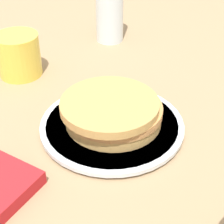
{
  "coord_description": "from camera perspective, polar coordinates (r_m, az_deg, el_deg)",
  "views": [
    {
      "loc": [
        -0.4,
        -0.3,
        0.37
      ],
      "look_at": [
        -0.03,
        -0.01,
        0.03
      ],
      "focal_mm": 60.0,
      "sensor_mm": 36.0,
      "label": 1
    }
  ],
  "objects": [
    {
      "name": "plate",
      "position": [
        0.59,
        0.0,
        -2.06
      ],
      "size": [
        0.22,
        0.22,
        0.01
      ],
      "color": "silver",
      "rests_on": "ground_plane"
    },
    {
      "name": "ground_plane",
      "position": [
        0.62,
        0.64,
        -0.74
      ],
      "size": [
        4.0,
        4.0,
        0.0
      ],
      "primitive_type": "plane",
      "color": "#9E7F5B"
    },
    {
      "name": "water_bottle_near",
      "position": [
        0.84,
        -0.37,
        16.41
      ],
      "size": [
        0.06,
        0.06,
        0.19
      ],
      "color": "silver",
      "rests_on": "ground_plane"
    },
    {
      "name": "juice_glass",
      "position": [
        0.74,
        -14.29,
        8.29
      ],
      "size": [
        0.08,
        0.08,
        0.08
      ],
      "color": "yellow",
      "rests_on": "ground_plane"
    },
    {
      "name": "pancake_stack",
      "position": [
        0.57,
        0.05,
        0.16
      ],
      "size": [
        0.16,
        0.15,
        0.04
      ],
      "color": "tan",
      "rests_on": "plate"
    }
  ]
}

